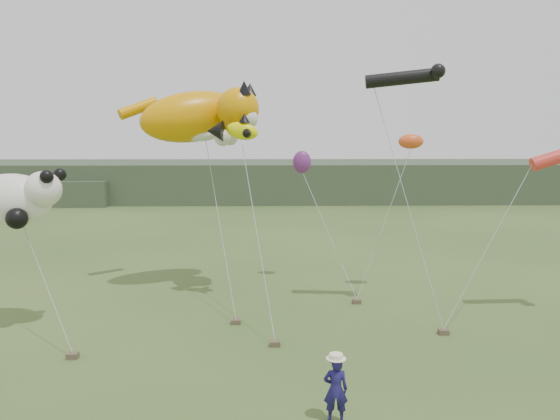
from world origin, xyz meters
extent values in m
plane|color=#385123|center=(0.00, 0.00, 0.00)|extent=(120.00, 120.00, 0.00)
cube|color=#2D3D28|center=(0.00, 45.00, 2.00)|extent=(90.00, 12.00, 4.00)
imported|color=#191550|center=(-0.08, -1.19, 0.85)|extent=(0.64, 0.44, 1.70)
cube|color=brown|center=(-3.03, 5.90, 0.09)|extent=(0.35, 0.28, 0.18)
cube|color=brown|center=(-1.56, 3.72, 0.09)|extent=(0.35, 0.28, 0.18)
cube|color=brown|center=(4.55, 4.70, 0.09)|extent=(0.35, 0.28, 0.18)
cube|color=brown|center=(-8.11, 2.82, 0.09)|extent=(0.35, 0.28, 0.18)
cube|color=brown|center=(1.97, 8.31, 0.09)|extent=(0.35, 0.28, 0.18)
ellipsoid|color=#D88B00|center=(-5.15, 10.98, 7.92)|extent=(5.65, 4.25, 2.89)
sphere|color=#D88B00|center=(-3.10, 9.95, 8.23)|extent=(1.85, 1.85, 1.85)
cone|color=black|center=(-2.79, 9.44, 9.10)|extent=(0.57, 0.70, 0.69)
cone|color=black|center=(-2.58, 10.47, 9.10)|extent=(0.57, 0.66, 0.66)
sphere|color=silver|center=(-2.69, 9.64, 7.82)|extent=(0.92, 0.92, 0.92)
ellipsoid|color=silver|center=(-4.94, 10.67, 7.10)|extent=(1.81, 0.90, 0.56)
sphere|color=silver|center=(-3.71, 9.34, 7.00)|extent=(0.72, 0.72, 0.72)
sphere|color=silver|center=(-3.51, 10.77, 7.00)|extent=(0.72, 0.72, 0.72)
cylinder|color=#D88B00|center=(-7.82, 11.80, 8.33)|extent=(1.91, 1.40, 1.11)
ellipsoid|color=#EAEC01|center=(-2.86, 8.69, 7.28)|extent=(1.51, 0.77, 0.94)
cone|color=black|center=(-4.01, 8.97, 7.28)|extent=(0.78, 0.95, 0.86)
cone|color=black|center=(-2.76, 8.69, 7.81)|extent=(0.48, 0.48, 0.38)
cone|color=black|center=(-2.57, 8.21, 7.19)|extent=(0.51, 0.54, 0.38)
cone|color=black|center=(-2.57, 9.16, 7.19)|extent=(0.51, 0.54, 0.38)
cylinder|color=black|center=(3.47, 7.73, 9.33)|extent=(2.91, 0.85, 0.80)
sphere|color=black|center=(4.74, 7.27, 9.56)|extent=(0.57, 0.57, 0.57)
ellipsoid|color=white|center=(-11.14, 5.85, 4.78)|extent=(2.92, 1.95, 1.95)
sphere|color=white|center=(-9.84, 5.53, 5.21)|extent=(1.30, 1.30, 1.30)
sphere|color=black|center=(-9.51, 5.09, 5.70)|extent=(0.48, 0.48, 0.48)
sphere|color=black|center=(-9.41, 6.01, 5.70)|extent=(0.48, 0.48, 0.48)
sphere|color=black|center=(-10.60, 4.99, 4.24)|extent=(0.76, 0.76, 0.76)
ellipsoid|color=#E34F1D|center=(4.49, 9.99, 6.83)|extent=(1.11, 0.65, 0.65)
ellipsoid|color=#6A2571|center=(-0.18, 12.10, 5.81)|extent=(0.88, 0.59, 1.07)
camera|label=1|loc=(-1.71, -14.05, 7.27)|focal=35.00mm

